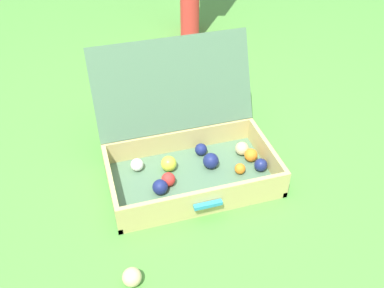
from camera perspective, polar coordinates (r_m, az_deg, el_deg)
The scene contains 3 objects.
ground_plane at distance 1.82m, azimuth 1.86°, elevation -4.56°, with size 16.00×16.00×0.00m, color #4C8C38.
open_suitcase at distance 1.79m, azimuth -0.57°, elevation -0.56°, with size 0.68×0.58×0.49m.
stray_ball_on_grass at distance 1.48m, azimuth -7.96°, elevation -17.06°, with size 0.06×0.06×0.06m, color #D1B784.
Camera 1 is at (-0.43, -1.25, 1.25)m, focal length 40.27 mm.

